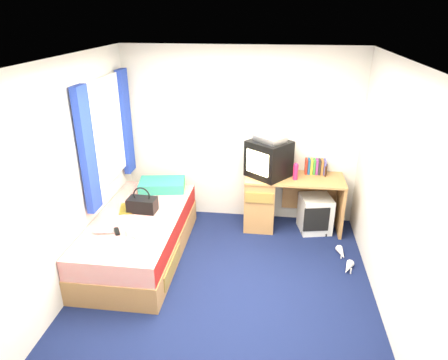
# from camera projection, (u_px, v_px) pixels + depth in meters

# --- Properties ---
(ground) EXTENTS (3.40, 3.40, 0.00)m
(ground) POSITION_uv_depth(u_px,v_px,m) (224.00, 287.00, 4.38)
(ground) COLOR #0C1438
(ground) RESTS_ON ground
(room_shell) EXTENTS (3.40, 3.40, 3.40)m
(room_shell) POSITION_uv_depth(u_px,v_px,m) (225.00, 163.00, 3.80)
(room_shell) COLOR white
(room_shell) RESTS_ON ground
(bed) EXTENTS (1.01, 2.00, 0.54)m
(bed) POSITION_uv_depth(u_px,v_px,m) (140.00, 236.00, 4.84)
(bed) COLOR #B4814B
(bed) RESTS_ON ground
(pillow) EXTENTS (0.66, 0.48, 0.13)m
(pillow) POSITION_uv_depth(u_px,v_px,m) (162.00, 185.00, 5.41)
(pillow) COLOR #176397
(pillow) RESTS_ON bed
(desk) EXTENTS (1.30, 0.55, 0.75)m
(desk) POSITION_uv_depth(u_px,v_px,m) (273.00, 199.00, 5.47)
(desk) COLOR #B4814B
(desk) RESTS_ON ground
(storage_cube) EXTENTS (0.47, 0.47, 0.50)m
(storage_cube) POSITION_uv_depth(u_px,v_px,m) (315.00, 214.00, 5.42)
(storage_cube) COLOR silver
(storage_cube) RESTS_ON ground
(crt_tv) EXTENTS (0.66, 0.65, 0.48)m
(crt_tv) POSITION_uv_depth(u_px,v_px,m) (269.00, 159.00, 5.25)
(crt_tv) COLOR black
(crt_tv) RESTS_ON desk
(vcr) EXTENTS (0.46, 0.45, 0.07)m
(vcr) POSITION_uv_depth(u_px,v_px,m) (270.00, 139.00, 5.14)
(vcr) COLOR #BDBDBF
(vcr) RESTS_ON crt_tv
(book_row) EXTENTS (0.27, 0.13, 0.20)m
(book_row) POSITION_uv_depth(u_px,v_px,m) (315.00, 166.00, 5.38)
(book_row) COLOR maroon
(book_row) RESTS_ON desk
(picture_frame) EXTENTS (0.05, 0.12, 0.14)m
(picture_frame) POSITION_uv_depth(u_px,v_px,m) (326.00, 170.00, 5.33)
(picture_frame) COLOR black
(picture_frame) RESTS_ON desk
(pink_water_bottle) EXTENTS (0.08, 0.08, 0.20)m
(pink_water_bottle) POSITION_uv_depth(u_px,v_px,m) (295.00, 172.00, 5.19)
(pink_water_bottle) COLOR #E01F54
(pink_water_bottle) RESTS_ON desk
(aerosol_can) EXTENTS (0.06, 0.06, 0.19)m
(aerosol_can) POSITION_uv_depth(u_px,v_px,m) (284.00, 168.00, 5.35)
(aerosol_can) COLOR silver
(aerosol_can) RESTS_ON desk
(handbag) EXTENTS (0.36, 0.21, 0.32)m
(handbag) POSITION_uv_depth(u_px,v_px,m) (142.00, 204.00, 4.82)
(handbag) COLOR black
(handbag) RESTS_ON bed
(towel) EXTENTS (0.34, 0.29, 0.11)m
(towel) POSITION_uv_depth(u_px,v_px,m) (146.00, 228.00, 4.38)
(towel) COLOR silver
(towel) RESTS_ON bed
(magazine) EXTENTS (0.27, 0.32, 0.01)m
(magazine) POSITION_uv_depth(u_px,v_px,m) (129.00, 208.00, 4.91)
(magazine) COLOR gold
(magazine) RESTS_ON bed
(water_bottle) EXTENTS (0.21, 0.10, 0.07)m
(water_bottle) POSITION_uv_depth(u_px,v_px,m) (104.00, 231.00, 4.36)
(water_bottle) COLOR silver
(water_bottle) RESTS_ON bed
(colour_swatch_fan) EXTENTS (0.21, 0.18, 0.01)m
(colour_swatch_fan) POSITION_uv_depth(u_px,v_px,m) (134.00, 235.00, 4.33)
(colour_swatch_fan) COLOR #FBB337
(colour_swatch_fan) RESTS_ON bed
(remote_control) EXTENTS (0.12, 0.16, 0.02)m
(remote_control) POSITION_uv_depth(u_px,v_px,m) (117.00, 231.00, 4.40)
(remote_control) COLOR black
(remote_control) RESTS_ON bed
(window_assembly) EXTENTS (0.11, 1.42, 1.40)m
(window_assembly) POSITION_uv_depth(u_px,v_px,m) (107.00, 134.00, 4.82)
(window_assembly) COLOR silver
(window_assembly) RESTS_ON room_shell
(white_heels) EXTENTS (0.18, 0.54, 0.09)m
(white_heels) POSITION_uv_depth(u_px,v_px,m) (345.00, 260.00, 4.77)
(white_heels) COLOR white
(white_heels) RESTS_ON ground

